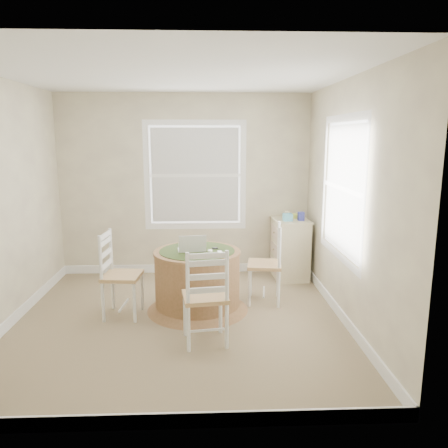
{
  "coord_description": "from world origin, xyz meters",
  "views": [
    {
      "loc": [
        0.31,
        -4.5,
        2.0
      ],
      "look_at": [
        0.51,
        0.45,
        1.0
      ],
      "focal_mm": 35.0,
      "sensor_mm": 36.0,
      "label": 1
    }
  ],
  "objects": [
    {
      "name": "box_yellow",
      "position": [
        1.53,
        1.57,
        0.89
      ],
      "size": [
        0.16,
        0.11,
        0.06
      ],
      "primitive_type": "cube",
      "rotation": [
        0.0,
        0.0,
        0.05
      ],
      "color": "#D7E852",
      "rests_on": "corner_chest"
    },
    {
      "name": "round_table",
      "position": [
        0.2,
        0.35,
        0.39
      ],
      "size": [
        1.18,
        1.18,
        0.72
      ],
      "rotation": [
        0.0,
        0.0,
        0.19
      ],
      "color": "#976744",
      "rests_on": "ground"
    },
    {
      "name": "laptop",
      "position": [
        0.14,
        0.34,
        0.74
      ],
      "size": [
        0.34,
        0.31,
        0.22
      ],
      "rotation": [
        0.0,
        0.0,
        3.26
      ],
      "color": "white",
      "rests_on": "round_table"
    },
    {
      "name": "mouse",
      "position": [
        0.35,
        0.3,
        0.72
      ],
      "size": [
        0.07,
        0.1,
        0.03
      ],
      "primitive_type": "ellipsoid",
      "rotation": [
        0.0,
        0.0,
        0.19
      ],
      "color": "white",
      "rests_on": "round_table"
    },
    {
      "name": "box_blue",
      "position": [
        1.63,
        1.36,
        0.92
      ],
      "size": [
        0.08,
        0.08,
        0.12
      ],
      "primitive_type": "cube",
      "rotation": [
        0.0,
        0.0,
        0.05
      ],
      "color": "#363AA2",
      "rests_on": "corner_chest"
    },
    {
      "name": "chair_near",
      "position": [
        0.29,
        -0.49,
        0.47
      ],
      "size": [
        0.47,
        0.46,
        0.95
      ],
      "primitive_type": null,
      "rotation": [
        0.0,
        0.0,
        3.28
      ],
      "color": "white",
      "rests_on": "ground"
    },
    {
      "name": "room",
      "position": [
        0.17,
        0.16,
        1.3
      ],
      "size": [
        3.64,
        3.64,
        2.64
      ],
      "color": "#92825C",
      "rests_on": "ground"
    },
    {
      "name": "keys",
      "position": [
        0.4,
        0.41,
        0.72
      ],
      "size": [
        0.07,
        0.06,
        0.02
      ],
      "primitive_type": "cube",
      "rotation": [
        0.0,
        0.0,
        0.19
      ],
      "color": "black",
      "rests_on": "round_table"
    },
    {
      "name": "phone",
      "position": [
        0.46,
        0.27,
        0.71
      ],
      "size": [
        0.06,
        0.1,
        0.02
      ],
      "primitive_type": "cube",
      "rotation": [
        0.0,
        0.0,
        0.19
      ],
      "color": "#B7BABF",
      "rests_on": "round_table"
    },
    {
      "name": "cup_cream",
      "position": [
        1.46,
        1.62,
        0.9
      ],
      "size": [
        0.07,
        0.07,
        0.09
      ],
      "primitive_type": "cylinder",
      "color": "beige",
      "rests_on": "corner_chest"
    },
    {
      "name": "tissue_box",
      "position": [
        1.42,
        1.35,
        0.91
      ],
      "size": [
        0.13,
        0.13,
        0.1
      ],
      "primitive_type": "cube",
      "rotation": [
        0.0,
        0.0,
        0.05
      ],
      "color": "#5BB1D0",
      "rests_on": "corner_chest"
    },
    {
      "name": "corner_chest",
      "position": [
        1.49,
        1.49,
        0.43
      ],
      "size": [
        0.53,
        0.67,
        0.86
      ],
      "rotation": [
        0.0,
        0.0,
        0.05
      ],
      "color": "beige",
      "rests_on": "ground"
    },
    {
      "name": "chair_right",
      "position": [
        1.01,
        0.57,
        0.47
      ],
      "size": [
        0.45,
        0.47,
        0.95
      ],
      "primitive_type": null,
      "rotation": [
        0.0,
        0.0,
        -1.71
      ],
      "color": "white",
      "rests_on": "ground"
    },
    {
      "name": "chair_left",
      "position": [
        -0.64,
        0.2,
        0.47
      ],
      "size": [
        0.44,
        0.45,
        0.95
      ],
      "primitive_type": null,
      "rotation": [
        0.0,
        0.0,
        1.48
      ],
      "color": "white",
      "rests_on": "ground"
    }
  ]
}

